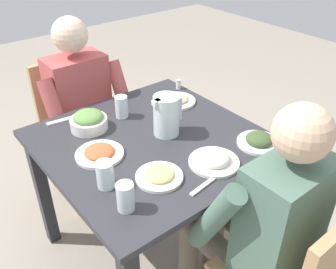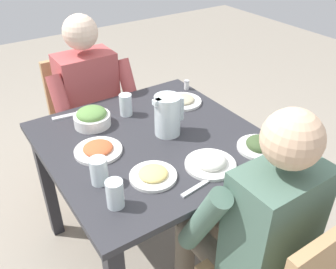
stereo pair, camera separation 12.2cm
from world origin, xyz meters
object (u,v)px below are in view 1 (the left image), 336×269
object	(u,v)px
water_pitcher	(166,115)
salt_shaker	(178,84)
diner_far	(88,114)
plate_dolmas	(259,141)
plate_yoghurt	(214,160)
water_glass_near_left	(105,175)
chair_far	(75,121)
salad_bowl	(89,121)
dining_table	(153,159)
water_glass_by_pitcher	(121,107)
diner_near	(260,218)
plate_rice_curry	(99,153)
plate_beans	(177,100)
water_glass_far_right	(125,197)
plate_fries	(159,175)

from	to	relation	value
water_pitcher	salt_shaker	world-z (taller)	water_pitcher
diner_far	plate_dolmas	distance (m)	0.98
plate_yoghurt	water_glass_near_left	size ratio (longest dim) A/B	1.94
chair_far	salad_bowl	xyz separation A→B (m)	(-0.14, -0.51, 0.29)
salad_bowl	water_glass_near_left	xyz separation A→B (m)	(-0.15, -0.41, 0.01)
plate_dolmas	salt_shaker	size ratio (longest dim) A/B	3.61
salt_shaker	plate_dolmas	bearing A→B (deg)	-97.43
dining_table	water_glass_by_pitcher	xyz separation A→B (m)	(0.01, 0.26, 0.17)
diner_near	plate_rice_curry	world-z (taller)	diner_near
water_pitcher	plate_yoghurt	bearing A→B (deg)	-88.68
plate_dolmas	water_glass_by_pitcher	world-z (taller)	water_glass_by_pitcher
water_pitcher	salad_bowl	size ratio (longest dim) A/B	1.09
plate_yoghurt	plate_dolmas	distance (m)	0.26
plate_yoghurt	dining_table	bearing A→B (deg)	106.53
chair_far	water_pitcher	bearing A→B (deg)	-81.09
diner_near	salt_shaker	size ratio (longest dim) A/B	21.31
plate_yoghurt	water_glass_near_left	bearing A→B (deg)	159.55
diner_far	plate_yoghurt	distance (m)	0.89
plate_yoghurt	salad_bowl	bearing A→B (deg)	115.36
plate_beans	plate_dolmas	bearing A→B (deg)	-86.78
diner_near	plate_yoghurt	xyz separation A→B (m)	(0.00, 0.26, 0.12)
plate_yoghurt	water_glass_far_right	bearing A→B (deg)	179.03
plate_dolmas	salt_shaker	xyz separation A→B (m)	(0.09, 0.66, 0.01)
plate_beans	salt_shaker	world-z (taller)	salt_shaker
diner_far	water_pitcher	size ratio (longest dim) A/B	6.06
diner_near	plate_fries	bearing A→B (deg)	125.45
water_pitcher	plate_rice_curry	distance (m)	0.34
diner_near	diner_far	xyz separation A→B (m)	(-0.13, 1.13, 0.00)
salad_bowl	water_glass_far_right	bearing A→B (deg)	-105.76
plate_fries	plate_dolmas	xyz separation A→B (m)	(0.49, -0.09, 0.01)
plate_dolmas	water_glass_by_pitcher	bearing A→B (deg)	120.06
plate_yoghurt	water_glass_by_pitcher	distance (m)	0.57
chair_far	plate_fries	world-z (taller)	chair_far
diner_far	salad_bowl	size ratio (longest dim) A/B	6.58
water_glass_far_right	water_glass_near_left	distance (m)	0.15
diner_far	water_glass_far_right	bearing A→B (deg)	-109.06
plate_dolmas	plate_beans	bearing A→B (deg)	93.22
plate_beans	water_glass_far_right	distance (m)	0.82
dining_table	water_glass_by_pitcher	distance (m)	0.31
plate_rice_curry	water_glass_near_left	distance (m)	0.21
salt_shaker	water_glass_near_left	bearing A→B (deg)	-147.78
chair_far	salt_shaker	world-z (taller)	chair_far
plate_beans	plate_yoghurt	world-z (taller)	plate_yoghurt
dining_table	diner_near	bearing A→B (deg)	-81.07
diner_near	water_glass_by_pitcher	distance (m)	0.84
diner_far	water_glass_far_right	distance (m)	0.93
dining_table	salt_shaker	size ratio (longest dim) A/B	17.43
dining_table	water_glass_far_right	xyz separation A→B (m)	(-0.33, -0.30, 0.17)
diner_near	plate_rice_curry	xyz separation A→B (m)	(-0.34, 0.60, 0.12)
plate_dolmas	water_pitcher	bearing A→B (deg)	128.39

